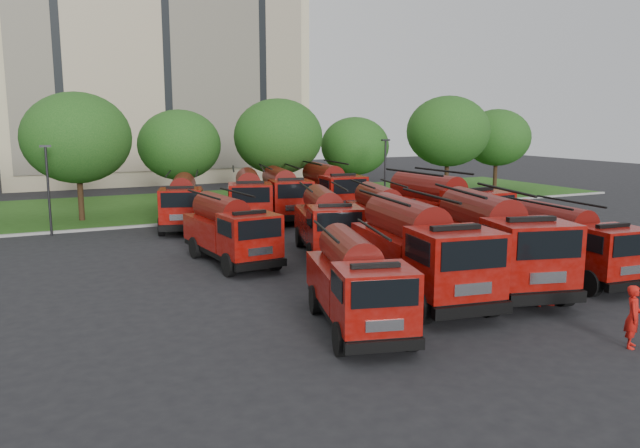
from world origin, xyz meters
The scene contains 30 objects.
ground centered at (0.00, 0.00, 0.00)m, with size 140.00×140.00×0.00m, color black.
lawn centered at (0.00, 26.00, 0.06)m, with size 70.00×16.00×0.12m, color #204612.
curb centered at (0.00, 17.90, 0.07)m, with size 70.00×0.30×0.14m, color gray.
apartment_building centered at (2.00, 47.94, 12.50)m, with size 30.00×14.18×25.00m.
tree_2 centered at (-8.00, 21.50, 5.35)m, with size 6.72×6.72×8.22m.
tree_3 centered at (-1.00, 24.00, 4.68)m, with size 5.88×5.88×7.19m.
tree_4 centered at (6.00, 22.50, 5.22)m, with size 6.55×6.55×8.01m.
tree_5 centered at (13.00, 23.50, 4.35)m, with size 5.46×5.46×6.68m.
tree_6 centered at (21.00, 22.00, 5.49)m, with size 6.89×6.89×8.42m.
tree_7 centered at (28.00, 24.00, 4.82)m, with size 6.05×6.05×7.39m.
lamp_post_0 centered at (-10.00, 17.20, 2.90)m, with size 0.60×0.25×5.11m.
lamp_post_1 centered at (12.00, 17.20, 2.90)m, with size 0.60×0.25×5.11m.
fire_truck_0 centered at (-1.97, -3.95, 1.46)m, with size 3.73×6.72×2.90m.
fire_truck_1 centered at (1.74, -2.00, 1.79)m, with size 3.81×8.11×3.55m.
fire_truck_2 centered at (5.22, -2.04, 1.82)m, with size 4.59×8.37×3.62m.
fire_truck_3 centered at (8.84, -2.44, 1.51)m, with size 2.89×6.78×3.01m.
fire_truck_4 centered at (-2.86, 6.45, 1.53)m, with size 2.92×6.84×3.03m.
fire_truck_5 centered at (2.04, 6.37, 1.56)m, with size 4.13×7.20×3.11m.
fire_truck_6 centered at (5.42, 6.49, 1.56)m, with size 3.79×7.16×3.10m.
fire_truck_7 centered at (8.63, 5.94, 1.83)m, with size 3.27×8.13×3.64m.
fire_truck_8 centered at (-2.64, 16.54, 1.58)m, with size 4.15×7.27×3.14m.
fire_truck_9 centered at (1.45, 16.17, 1.67)m, with size 4.54×7.70×3.32m.
fire_truck_10 centered at (4.09, 17.07, 1.66)m, with size 3.70×7.57×3.30m.
fire_truck_11 centered at (7.63, 17.34, 1.73)m, with size 3.34×7.78×3.44m.
firefighter_0 centered at (4.39, -8.98, 0.00)m, with size 0.68×0.49×1.86m, color #B3130D.
firefighter_1 centered at (5.23, -4.98, 0.00)m, with size 0.86×0.47×1.76m, color #B3130D.
firefighter_2 centered at (11.39, -3.93, 0.00)m, with size 1.02×0.58×1.74m, color #B3130D.
firefighter_3 centered at (11.73, -2.54, 0.00)m, with size 1.12×0.58×1.73m, color black.
firefighter_4 centered at (-0.96, 0.65, 0.00)m, with size 0.72×0.47×1.47m, color black.
firefighter_5 centered at (9.15, 3.49, 0.00)m, with size 1.48×0.64×1.60m, color #B3130D.
Camera 1 is at (-11.25, -20.67, 6.60)m, focal length 35.00 mm.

